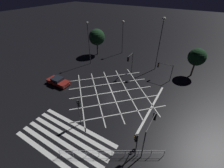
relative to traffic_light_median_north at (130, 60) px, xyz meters
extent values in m
plane|color=black|center=(0.11, -6.63, -3.11)|extent=(200.00, 200.00, 0.00)
cube|color=silver|center=(0.11, -14.85, -3.11)|extent=(11.30, 0.50, 0.01)
cube|color=silver|center=(0.11, -15.75, -3.11)|extent=(11.30, 0.50, 0.01)
cube|color=silver|center=(0.11, -16.65, -3.11)|extent=(11.30, 0.50, 0.01)
cube|color=silver|center=(0.11, -17.55, -3.11)|extent=(11.30, 0.50, 0.01)
cube|color=silver|center=(0.11, -18.45, -3.11)|extent=(11.30, 0.50, 0.01)
cube|color=silver|center=(0.11, -19.35, -3.11)|extent=(11.30, 0.50, 0.01)
cube|color=silver|center=(3.66, -10.19, -3.11)|extent=(9.87, 9.87, 0.01)
cube|color=silver|center=(-3.44, -10.19, -3.11)|extent=(9.87, 9.87, 0.01)
cube|color=silver|center=(1.89, -8.41, -3.11)|extent=(9.87, 9.87, 0.01)
cube|color=silver|center=(-1.66, -8.41, -3.11)|extent=(9.87, 9.87, 0.01)
cube|color=silver|center=(0.11, -6.63, -3.11)|extent=(9.87, 9.87, 0.01)
cube|color=silver|center=(0.11, -6.63, -3.11)|extent=(9.87, 9.87, 0.01)
cube|color=silver|center=(-1.66, -4.86, -3.11)|extent=(9.87, 9.87, 0.01)
cube|color=silver|center=(1.89, -4.86, -3.11)|extent=(9.87, 9.87, 0.01)
cube|color=silver|center=(-3.44, -3.08, -3.11)|extent=(9.87, 9.87, 0.01)
cube|color=silver|center=(3.66, -3.08, -3.11)|extent=(9.87, 9.87, 0.01)
cube|color=silver|center=(6.89, -6.63, -3.11)|extent=(0.30, 11.30, 0.01)
cylinder|color=#424244|center=(0.00, 1.16, -0.99)|extent=(0.11, 0.11, 4.25)
cylinder|color=#424244|center=(0.00, 0.12, 0.99)|extent=(0.09, 2.08, 0.09)
cube|color=black|center=(0.00, -0.93, 0.54)|extent=(0.28, 0.16, 0.90)
sphere|color=red|center=(0.00, -1.04, 0.84)|extent=(0.18, 0.18, 0.18)
sphere|color=black|center=(0.00, -1.04, 0.54)|extent=(0.18, 0.18, 0.18)
sphere|color=black|center=(0.00, -1.04, 0.24)|extent=(0.18, 0.18, 0.18)
cube|color=black|center=(0.00, -0.84, 0.54)|extent=(0.36, 0.02, 0.98)
cylinder|color=#424244|center=(8.39, -14.54, -1.05)|extent=(0.11, 0.11, 4.12)
cylinder|color=#424244|center=(8.39, -13.15, 0.86)|extent=(0.09, 2.77, 0.09)
cube|color=black|center=(8.39, -11.77, 0.41)|extent=(0.28, 0.16, 0.90)
sphere|color=black|center=(8.39, -11.66, 0.71)|extent=(0.18, 0.18, 0.18)
sphere|color=black|center=(8.39, -11.66, 0.41)|extent=(0.18, 0.18, 0.18)
sphere|color=green|center=(8.39, -11.66, 0.11)|extent=(0.18, 0.18, 0.18)
cube|color=black|center=(8.39, -11.86, 0.41)|extent=(0.36, 0.02, 0.98)
cylinder|color=#424244|center=(7.78, -14.70, -1.44)|extent=(0.11, 0.11, 3.35)
cube|color=black|center=(7.64, -14.70, -0.27)|extent=(0.16, 0.28, 0.90)
sphere|color=black|center=(7.53, -14.70, 0.03)|extent=(0.18, 0.18, 0.18)
sphere|color=orange|center=(7.53, -14.70, -0.27)|extent=(0.18, 0.18, 0.18)
sphere|color=black|center=(7.53, -14.70, -0.57)|extent=(0.18, 0.18, 0.18)
cube|color=black|center=(7.73, -14.70, -0.27)|extent=(0.02, 0.36, 0.98)
cylinder|color=#424244|center=(7.41, 1.69, -1.49)|extent=(0.11, 0.11, 3.24)
cylinder|color=#424244|center=(6.15, 1.69, -0.03)|extent=(2.52, 0.09, 0.09)
cube|color=black|center=(4.89, 1.69, -0.48)|extent=(0.16, 0.28, 0.90)
sphere|color=black|center=(4.78, 1.69, -0.18)|extent=(0.18, 0.18, 0.18)
sphere|color=orange|center=(4.78, 1.69, -0.48)|extent=(0.18, 0.18, 0.18)
sphere|color=black|center=(4.78, 1.69, -0.78)|extent=(0.18, 0.18, 0.18)
cube|color=black|center=(4.98, 1.69, -0.48)|extent=(0.02, 0.36, 0.98)
cylinder|color=#424244|center=(0.09, -14.33, -1.18)|extent=(0.11, 0.11, 3.86)
cube|color=black|center=(0.09, -14.20, 0.25)|extent=(0.28, 0.16, 0.90)
sphere|color=black|center=(0.09, -14.09, 0.55)|extent=(0.18, 0.18, 0.18)
sphere|color=black|center=(0.09, -14.09, 0.25)|extent=(0.18, 0.18, 0.18)
sphere|color=green|center=(0.09, -14.09, -0.05)|extent=(0.18, 0.18, 0.18)
cube|color=black|center=(0.09, -14.29, 0.25)|extent=(0.36, 0.02, 0.98)
cylinder|color=#424244|center=(-9.39, -0.06, 1.11)|extent=(0.14, 0.14, 8.44)
sphere|color=#F4EAC6|center=(-9.39, -0.06, 5.46)|extent=(0.43, 0.43, 0.43)
cylinder|color=#424244|center=(-6.19, 8.76, 0.55)|extent=(0.14, 0.14, 7.32)
sphere|color=#F4EAC6|center=(-6.19, 8.76, 4.40)|extent=(0.63, 0.63, 0.63)
cylinder|color=#424244|center=(3.68, 4.79, 1.69)|extent=(0.14, 0.14, 9.59)
sphere|color=#F4EAC6|center=(3.68, 4.79, 6.67)|extent=(0.63, 0.63, 0.63)
cylinder|color=brown|center=(10.46, 5.86, -1.77)|extent=(0.30, 0.30, 2.68)
sphere|color=#143319|center=(10.46, 5.86, 0.75)|extent=(3.13, 3.13, 3.13)
cylinder|color=brown|center=(-11.04, 4.97, -1.67)|extent=(0.33, 0.33, 2.88)
sphere|color=#143319|center=(-11.04, 4.97, 1.18)|extent=(3.75, 3.75, 3.75)
cube|color=maroon|center=(-9.25, -9.46, -2.63)|extent=(4.19, 1.82, 0.59)
cube|color=black|center=(-9.35, -9.46, -2.10)|extent=(1.76, 1.60, 0.46)
sphere|color=white|center=(-7.20, -8.89, -2.68)|extent=(0.16, 0.16, 0.16)
sphere|color=white|center=(-7.20, -10.02, -2.68)|extent=(0.16, 0.16, 0.16)
cylinder|color=black|center=(-7.95, -8.67, -2.80)|extent=(0.62, 0.20, 0.62)
cylinder|color=black|center=(-7.95, -10.25, -2.80)|extent=(0.62, 0.20, 0.62)
cylinder|color=black|center=(-10.55, -8.67, -2.80)|extent=(0.62, 0.20, 0.62)
cylinder|color=black|center=(-10.55, -10.25, -2.80)|extent=(0.62, 0.20, 0.62)
cylinder|color=#B7B7BC|center=(1.16, -18.78, -2.59)|extent=(0.05, 0.05, 1.05)
cylinder|color=#B7B7BC|center=(2.31, -18.09, -2.59)|extent=(0.05, 0.05, 1.05)
cylinder|color=#B7B7BC|center=(3.46, -17.40, -2.59)|extent=(0.05, 0.05, 1.05)
cylinder|color=#B7B7BC|center=(4.61, -16.70, -2.59)|extent=(0.05, 0.05, 1.05)
cylinder|color=#B7B7BC|center=(5.76, -16.01, -2.59)|extent=(0.05, 0.05, 1.05)
cylinder|color=#B7B7BC|center=(6.91, -15.32, -2.59)|extent=(0.05, 0.05, 1.05)
cylinder|color=#B7B7BC|center=(8.06, -14.63, -2.59)|extent=(0.05, 0.05, 1.05)
cylinder|color=#B7B7BC|center=(9.20, -13.94, -2.59)|extent=(0.05, 0.05, 1.05)
cylinder|color=#B7B7BC|center=(10.35, -13.25, -2.59)|extent=(0.05, 0.05, 1.05)
cylinder|color=#B7B7BC|center=(5.76, -16.01, -2.10)|extent=(9.21, 5.56, 0.04)
cylinder|color=#B7B7BC|center=(5.76, -16.01, -2.53)|extent=(9.21, 5.56, 0.04)
camera|label=1|loc=(10.21, -23.40, 11.95)|focal=24.00mm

